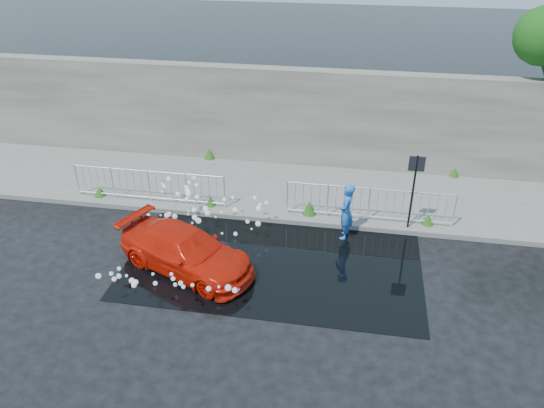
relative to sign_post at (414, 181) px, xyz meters
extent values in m
plane|color=black|center=(-4.20, -3.10, -1.72)|extent=(90.00, 90.00, 0.00)
cube|color=#5E5F5A|center=(-4.20, 1.90, -1.65)|extent=(30.00, 4.00, 0.15)
cube|color=#5E5F5A|center=(-4.20, -0.10, -1.64)|extent=(30.00, 0.25, 0.16)
cube|color=#534D45|center=(-4.20, 4.10, 0.18)|extent=(30.00, 0.60, 3.50)
cube|color=black|center=(-3.70, -2.10, -1.72)|extent=(8.00, 5.00, 0.01)
cylinder|color=black|center=(0.00, 0.00, -0.47)|extent=(0.06, 0.06, 2.50)
cube|color=black|center=(0.00, 0.00, 0.53)|extent=(0.45, 0.04, 0.45)
sphere|color=#1A4310|center=(3.80, 4.30, 3.28)|extent=(1.86, 1.86, 1.86)
cylinder|color=silver|center=(-10.70, 0.25, -1.02)|extent=(0.05, 0.05, 1.10)
cylinder|color=silver|center=(-5.70, 0.25, -1.02)|extent=(0.05, 0.05, 1.10)
cylinder|color=silver|center=(-8.20, 0.25, -0.50)|extent=(5.00, 0.04, 0.04)
cylinder|color=silver|center=(-8.20, 0.25, -1.45)|extent=(5.00, 0.04, 0.04)
cylinder|color=silver|center=(-3.70, 0.25, -1.02)|extent=(0.05, 0.05, 1.10)
cylinder|color=silver|center=(1.30, 0.25, -1.02)|extent=(0.05, 0.05, 1.10)
cylinder|color=silver|center=(-1.20, 0.25, -0.50)|extent=(5.00, 0.04, 0.04)
cylinder|color=silver|center=(-1.20, 0.25, -1.45)|extent=(5.00, 0.04, 0.04)
cone|color=#224E14|center=(-10.00, 0.30, -1.42)|extent=(0.40, 0.40, 0.31)
cone|color=#224E14|center=(-6.20, 0.30, -1.42)|extent=(0.36, 0.36, 0.31)
cone|color=#224E14|center=(-3.00, 0.30, -1.35)|extent=(0.44, 0.44, 0.44)
cone|color=#224E14|center=(0.60, 0.30, -1.41)|extent=(0.38, 0.38, 0.32)
cone|color=#224E14|center=(-7.20, 3.80, -1.38)|extent=(0.42, 0.42, 0.39)
cone|color=#224E14|center=(1.80, 3.80, -1.42)|extent=(0.34, 0.34, 0.30)
sphere|color=white|center=(-6.79, 0.09, -0.70)|extent=(0.11, 0.11, 0.11)
sphere|color=white|center=(-6.22, -1.28, -1.12)|extent=(0.16, 0.16, 0.16)
sphere|color=white|center=(-6.46, -1.07, -1.05)|extent=(0.06, 0.06, 0.06)
sphere|color=white|center=(-6.26, -1.39, -1.24)|extent=(0.07, 0.07, 0.07)
sphere|color=white|center=(-4.90, -1.69, -1.28)|extent=(0.12, 0.12, 0.12)
sphere|color=white|center=(-5.98, -2.05, -1.47)|extent=(0.17, 0.17, 0.17)
sphere|color=white|center=(-5.65, -1.02, -1.19)|extent=(0.07, 0.07, 0.07)
sphere|color=white|center=(-6.79, -0.23, -0.83)|extent=(0.06, 0.06, 0.06)
sphere|color=white|center=(-6.39, -0.42, -0.91)|extent=(0.15, 0.15, 0.15)
sphere|color=white|center=(-4.40, -0.78, -0.90)|extent=(0.17, 0.17, 0.17)
sphere|color=white|center=(-4.48, -1.43, -1.23)|extent=(0.06, 0.06, 0.06)
sphere|color=white|center=(-7.27, -1.27, -1.15)|extent=(0.06, 0.06, 0.06)
sphere|color=white|center=(-4.31, -1.32, -1.10)|extent=(0.16, 0.16, 0.16)
sphere|color=white|center=(-6.86, -1.20, -1.19)|extent=(0.17, 0.17, 0.17)
sphere|color=white|center=(-7.51, -1.71, -1.42)|extent=(0.11, 0.11, 0.11)
sphere|color=white|center=(-6.41, -1.83, -1.58)|extent=(0.12, 0.12, 0.12)
sphere|color=white|center=(-6.87, -1.65, -1.15)|extent=(0.10, 0.10, 0.10)
sphere|color=white|center=(-7.07, -1.29, -1.12)|extent=(0.15, 0.15, 0.15)
sphere|color=white|center=(-4.64, -1.25, -1.11)|extent=(0.12, 0.12, 0.12)
sphere|color=white|center=(-7.67, 0.07, -0.82)|extent=(0.08, 0.08, 0.08)
sphere|color=white|center=(-5.99, -0.89, -1.01)|extent=(0.17, 0.17, 0.17)
sphere|color=white|center=(-4.60, -0.34, -0.81)|extent=(0.13, 0.13, 0.13)
sphere|color=white|center=(-4.22, -0.49, -0.86)|extent=(0.12, 0.12, 0.12)
sphere|color=white|center=(-7.51, 0.27, -0.72)|extent=(0.16, 0.16, 0.16)
sphere|color=white|center=(-6.67, -0.56, -0.93)|extent=(0.12, 0.12, 0.12)
sphere|color=white|center=(-5.11, -0.83, -1.01)|extent=(0.16, 0.16, 0.16)
sphere|color=white|center=(-6.09, -1.33, -1.18)|extent=(0.17, 0.17, 0.17)
sphere|color=white|center=(-6.71, -0.31, -0.76)|extent=(0.15, 0.15, 0.15)
sphere|color=white|center=(-6.66, -0.43, -0.82)|extent=(0.18, 0.18, 0.18)
sphere|color=white|center=(-6.56, 0.10, -0.77)|extent=(0.12, 0.12, 0.12)
sphere|color=white|center=(-6.07, -1.85, -1.42)|extent=(0.09, 0.09, 0.09)
sphere|color=white|center=(-7.66, -1.25, -1.19)|extent=(0.11, 0.11, 0.11)
sphere|color=white|center=(-6.69, 0.31, -0.62)|extent=(0.16, 0.16, 0.16)
sphere|color=white|center=(-5.30, -1.66, -1.32)|extent=(0.07, 0.07, 0.07)
sphere|color=white|center=(-5.47, -1.00, -1.02)|extent=(0.08, 0.08, 0.08)
sphere|color=white|center=(-6.34, -0.93, -1.07)|extent=(0.14, 0.14, 0.14)
sphere|color=white|center=(-6.96, -0.52, -0.80)|extent=(0.14, 0.14, 0.14)
sphere|color=white|center=(-5.31, -0.24, -0.92)|extent=(0.11, 0.11, 0.11)
sphere|color=white|center=(-7.32, -1.81, -1.47)|extent=(0.08, 0.08, 0.08)
sphere|color=white|center=(-7.57, -0.27, -0.90)|extent=(0.08, 0.08, 0.08)
sphere|color=white|center=(-7.59, 0.00, -0.86)|extent=(0.13, 0.13, 0.13)
sphere|color=white|center=(-5.52, -0.47, -0.89)|extent=(0.13, 0.13, 0.13)
sphere|color=white|center=(-5.88, -1.09, -1.03)|extent=(0.18, 0.18, 0.18)
sphere|color=white|center=(-6.47, -1.11, -1.13)|extent=(0.07, 0.07, 0.07)
sphere|color=white|center=(-4.41, -0.53, -0.91)|extent=(0.09, 0.09, 0.09)
sphere|color=white|center=(-6.99, -1.30, -1.07)|extent=(0.14, 0.14, 0.14)
sphere|color=white|center=(-6.85, -0.04, -0.80)|extent=(0.13, 0.13, 0.13)
sphere|color=white|center=(-6.82, -1.68, -1.43)|extent=(0.17, 0.17, 0.17)
sphere|color=white|center=(-4.30, -4.27, -1.18)|extent=(0.14, 0.14, 0.14)
sphere|color=white|center=(-5.32, -4.38, -1.08)|extent=(0.09, 0.09, 0.09)
sphere|color=white|center=(-5.66, -4.69, -0.70)|extent=(0.11, 0.11, 0.11)
sphere|color=white|center=(-7.24, -4.61, -0.82)|extent=(0.11, 0.11, 0.11)
sphere|color=white|center=(-6.49, -4.90, -0.75)|extent=(0.13, 0.13, 0.13)
sphere|color=white|center=(-4.84, -3.93, -1.48)|extent=(0.14, 0.14, 0.14)
sphere|color=white|center=(-5.98, -4.00, -1.12)|extent=(0.10, 0.10, 0.10)
sphere|color=white|center=(-4.36, -3.83, -1.49)|extent=(0.14, 0.14, 0.14)
sphere|color=white|center=(-6.75, -4.59, -0.97)|extent=(0.14, 0.14, 0.14)
sphere|color=white|center=(-6.15, -4.61, -0.96)|extent=(0.11, 0.11, 0.11)
sphere|color=white|center=(-7.33, -4.05, -1.08)|extent=(0.10, 0.10, 0.10)
sphere|color=white|center=(-7.62, -3.87, -1.59)|extent=(0.13, 0.13, 0.13)
sphere|color=white|center=(-5.95, -3.92, -1.51)|extent=(0.11, 0.11, 0.11)
sphere|color=white|center=(-7.29, -3.81, -1.48)|extent=(0.08, 0.08, 0.08)
sphere|color=white|center=(-6.46, -5.08, -0.69)|extent=(0.13, 0.13, 0.13)
sphere|color=white|center=(-4.58, -4.63, -0.84)|extent=(0.07, 0.07, 0.07)
sphere|color=white|center=(-7.45, -4.83, -0.74)|extent=(0.14, 0.14, 0.14)
sphere|color=white|center=(-4.91, -4.42, -1.10)|extent=(0.13, 0.13, 0.13)
sphere|color=white|center=(-6.64, -3.64, -1.47)|extent=(0.08, 0.08, 0.08)
sphere|color=white|center=(-7.30, -4.17, -1.22)|extent=(0.13, 0.13, 0.13)
sphere|color=white|center=(-5.50, -4.66, -0.83)|extent=(0.12, 0.12, 0.12)
sphere|color=white|center=(-5.40, -4.76, -0.84)|extent=(0.10, 0.10, 0.10)
sphere|color=white|center=(-4.32, -4.78, -0.71)|extent=(0.15, 0.15, 0.15)
imported|color=red|center=(-5.95, -2.92, -1.16)|extent=(4.23, 3.01, 1.14)
imported|color=blue|center=(-1.85, -0.62, -0.86)|extent=(0.48, 0.67, 1.72)
camera|label=1|loc=(-1.71, -14.00, 6.87)|focal=35.00mm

